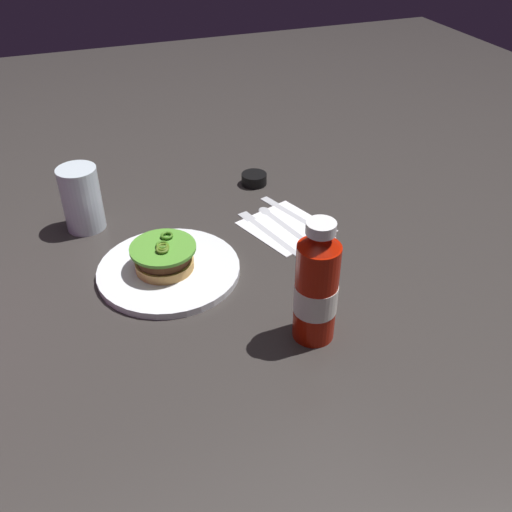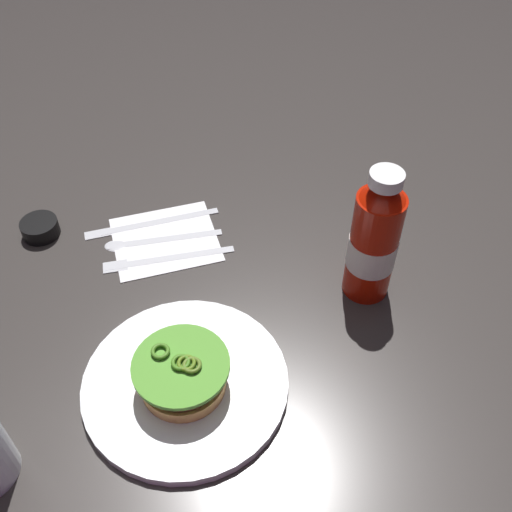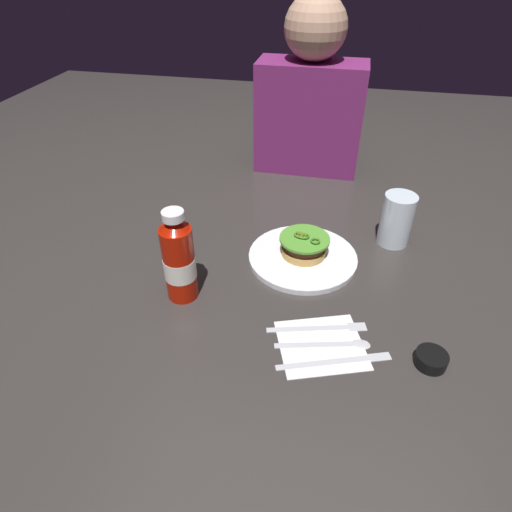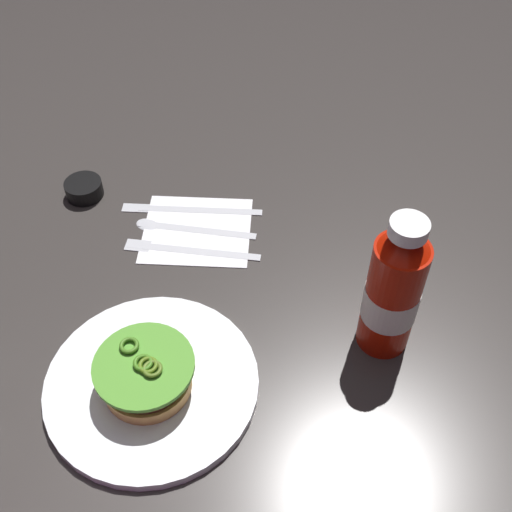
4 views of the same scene
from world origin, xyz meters
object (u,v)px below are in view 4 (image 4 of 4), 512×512
dinner_plate (152,384)px  burger_sandwich (146,375)px  condiment_cup (84,189)px  spoon_utensil (178,226)px  napkin (197,230)px  fork_utensil (180,248)px  ketchup_bottle (393,292)px  butter_knife (183,208)px

dinner_plate → burger_sandwich: 0.03m
condiment_cup → spoon_utensil: condiment_cup is taller
dinner_plate → napkin: (0.07, -0.26, -0.01)m
dinner_plate → fork_utensil: bearing=-71.3°
ketchup_bottle → napkin: size_ratio=1.32×
burger_sandwich → condiment_cup: size_ratio=2.03×
burger_sandwich → butter_knife: 0.32m
dinner_plate → napkin: size_ratio=1.63×
dinner_plate → napkin: 0.27m
napkin → butter_knife: butter_knife is taller
condiment_cup → ketchup_bottle: bearing=170.3°
ketchup_bottle → napkin: bearing=-15.1°
dinner_plate → condiment_cup: bearing=-44.7°
butter_knife → condiment_cup: bearing=10.0°
ketchup_bottle → butter_knife: bearing=-18.2°
dinner_plate → fork_utensil: (0.07, -0.21, -0.00)m
condiment_cup → spoon_utensil: (-0.17, 0.01, -0.01)m
napkin → burger_sandwich: bearing=104.2°
fork_utensil → spoon_utensil: bearing=-58.4°
dinner_plate → butter_knife: size_ratio=1.24×
butter_knife → fork_utensil: 0.08m
burger_sandwich → butter_knife: size_ratio=0.56×
condiment_cup → napkin: 0.20m
condiment_cup → fork_utensil: bearing=165.9°
fork_utensil → ketchup_bottle: bearing=173.2°
butter_knife → spoon_utensil: bearing=107.2°
ketchup_bottle → spoon_utensil: bearing=-12.7°
ketchup_bottle → butter_knife: (0.34, -0.11, -0.09)m
spoon_utensil → fork_utensil: (-0.02, 0.04, 0.00)m
ketchup_bottle → dinner_plate: bearing=36.8°
napkin → butter_knife: 0.05m
butter_knife → fork_utensil: (-0.04, 0.08, 0.00)m
burger_sandwich → butter_knife: burger_sandwich is taller
condiment_cup → butter_knife: size_ratio=0.28×
spoon_utensil → condiment_cup: bearing=-3.4°
condiment_cup → butter_knife: (-0.16, -0.03, -0.01)m
spoon_utensil → fork_utensil: 0.04m
napkin → butter_knife: bearing=-38.1°
butter_knife → spoon_utensil: same height
ketchup_bottle → condiment_cup: bearing=-9.7°
dinner_plate → spoon_utensil: 0.27m
burger_sandwich → ketchup_bottle: (-0.24, -0.18, 0.06)m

